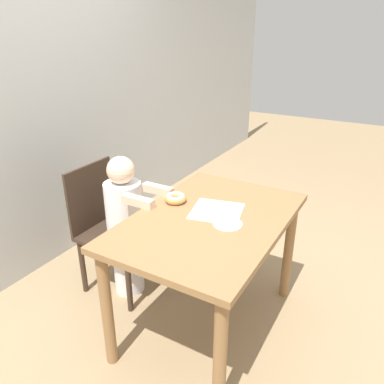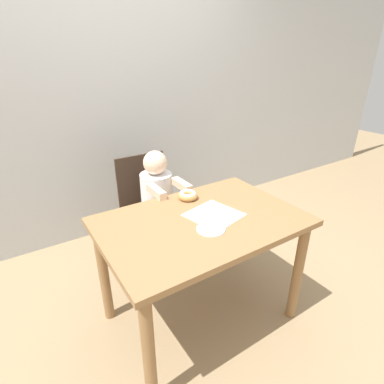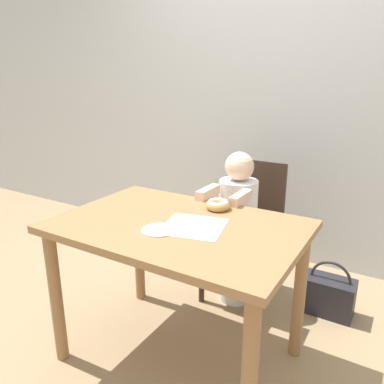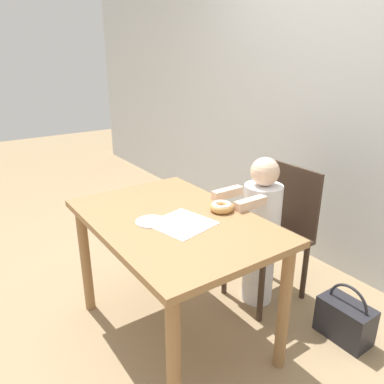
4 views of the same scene
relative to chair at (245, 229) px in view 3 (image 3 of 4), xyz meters
name	(u,v)px [view 3 (image 3 of 4)]	position (x,y,z in m)	size (l,w,h in m)	color
ground_plane	(179,355)	(-0.03, -0.74, -0.44)	(12.00, 12.00, 0.00)	#997F5B
wall_back	(282,94)	(-0.03, 0.64, 0.81)	(8.00, 0.05, 2.50)	silver
dining_table	(178,245)	(-0.03, -0.74, 0.18)	(1.12, 0.75, 0.73)	olive
chair	(245,229)	(0.00, 0.00, 0.00)	(0.40, 0.45, 0.86)	#38281E
child_figure	(237,229)	(0.00, -0.13, 0.05)	(0.25, 0.41, 0.96)	white
donut	(218,205)	(0.05, -0.48, 0.31)	(0.12, 0.12, 0.05)	tan
napkin	(194,226)	(0.06, -0.74, 0.29)	(0.32, 0.32, 0.00)	white
handbag	(329,295)	(0.54, 0.02, -0.32)	(0.29, 0.17, 0.34)	#232328
plate	(159,230)	(-0.05, -0.86, 0.29)	(0.15, 0.15, 0.01)	white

